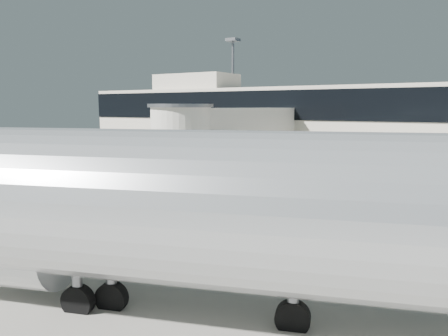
{
  "coord_description": "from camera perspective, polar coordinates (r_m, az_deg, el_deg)",
  "views": [
    {
      "loc": [
        15.52,
        -19.75,
        5.82
      ],
      "look_at": [
        1.32,
        3.39,
        2.0
      ],
      "focal_mm": 35.0,
      "sensor_mm": 36.0,
      "label": 1
    }
  ],
  "objects": [
    {
      "name": "aircraft",
      "position": [
        11.3,
        9.22,
        -6.27
      ],
      "size": [
        20.91,
        9.45,
        5.38
      ],
      "rotation": [
        0.0,
        0.0,
        0.31
      ],
      "color": "silver",
      "rests_on": "ground"
    },
    {
      "name": "belt_loader",
      "position": [
        54.31,
        -4.76,
        2.71
      ],
      "size": [
        4.79,
        2.74,
        2.18
      ],
      "rotation": [
        0.0,
        0.0,
        -0.24
      ],
      "color": "maroon",
      "rests_on": "ground"
    },
    {
      "name": "box_cart_far",
      "position": [
        27.79,
        -13.35,
        -3.08
      ],
      "size": [
        3.87,
        2.74,
        1.52
      ],
      "rotation": [
        0.0,
        0.0,
        -0.43
      ],
      "color": "black",
      "rests_on": "ground"
    },
    {
      "name": "ground_worker",
      "position": [
        23.45,
        -11.15,
        -4.19
      ],
      "size": [
        0.74,
        0.54,
        1.85
      ],
      "primitive_type": "imported",
      "rotation": [
        0.0,
        0.0,
        -0.16
      ],
      "color": "#B0DB17",
      "rests_on": "ground"
    },
    {
      "name": "ground",
      "position": [
        25.78,
        -6.49,
        -5.09
      ],
      "size": [
        140.0,
        140.0,
        0.0
      ],
      "primitive_type": "plane",
      "color": "#B9B3A5",
      "rests_on": "ground"
    },
    {
      "name": "lane_markings",
      "position": [
        33.78,
        2.4,
        -1.9
      ],
      "size": [
        40.0,
        30.0,
        0.02
      ],
      "color": "white",
      "rests_on": "ground"
    },
    {
      "name": "terminal",
      "position": [
        52.19,
        13.88,
        5.89
      ],
      "size": [
        64.0,
        12.11,
        15.2
      ],
      "color": "beige",
      "rests_on": "ground"
    },
    {
      "name": "box_cart_near",
      "position": [
        27.22,
        -10.0,
        -3.25
      ],
      "size": [
        3.89,
        2.53,
        1.51
      ],
      "rotation": [
        0.0,
        0.0,
        0.35
      ],
      "color": "black",
      "rests_on": "ground"
    },
    {
      "name": "minivan",
      "position": [
        33.8,
        17.87,
        -0.51
      ],
      "size": [
        2.26,
        4.7,
        1.74
      ],
      "rotation": [
        0.0,
        0.0,
        -0.06
      ],
      "color": "silver",
      "rests_on": "ground"
    },
    {
      "name": "suitcase_cart",
      "position": [
        27.58,
        10.43,
        -3.21
      ],
      "size": [
        3.64,
        2.29,
        1.4
      ],
      "rotation": [
        0.0,
        0.0,
        0.32
      ],
      "color": "black",
      "rests_on": "ground"
    },
    {
      "name": "baggage_tug",
      "position": [
        31.89,
        3.25,
        -1.35
      ],
      "size": [
        2.98,
        2.53,
        1.77
      ],
      "rotation": [
        0.0,
        0.0,
        -0.39
      ],
      "color": "maroon",
      "rests_on": "ground"
    },
    {
      "name": "jet_bridge",
      "position": [
        37.51,
        0.2,
        5.66
      ],
      "size": [
        5.7,
        20.4,
        6.03
      ],
      "color": "silver",
      "rests_on": "ground"
    }
  ]
}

